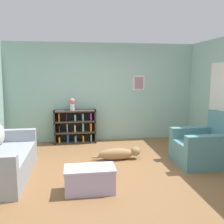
{
  "coord_description": "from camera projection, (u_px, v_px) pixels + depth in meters",
  "views": [
    {
      "loc": [
        -0.72,
        -4.43,
        1.81
      ],
      "look_at": [
        0.0,
        0.4,
        1.05
      ],
      "focal_mm": 40.0,
      "sensor_mm": 36.0,
      "label": 1
    }
  ],
  "objects": [
    {
      "name": "couch",
      "position": [
        0.0,
        160.0,
        4.34
      ],
      "size": [
        0.85,
        1.86,
        0.8
      ],
      "color": "#9399A3",
      "rests_on": "ground_plane"
    },
    {
      "name": "coffee_table",
      "position": [
        90.0,
        179.0,
        3.83
      ],
      "size": [
        0.78,
        0.43,
        0.39
      ],
      "color": "#ADA3CC",
      "rests_on": "ground_plane"
    },
    {
      "name": "bookshelf",
      "position": [
        76.0,
        127.0,
        6.54
      ],
      "size": [
        1.08,
        0.32,
        0.86
      ],
      "color": "#42382D",
      "rests_on": "ground_plane"
    },
    {
      "name": "vase",
      "position": [
        72.0,
        103.0,
        6.42
      ],
      "size": [
        0.15,
        0.15,
        0.31
      ],
      "color": "silver",
      "rests_on": "bookshelf"
    },
    {
      "name": "dog",
      "position": [
        119.0,
        154.0,
        5.27
      ],
      "size": [
        1.04,
        0.22,
        0.26
      ],
      "color": "#9E7A4C",
      "rests_on": "ground_plane"
    },
    {
      "name": "ground_plane",
      "position": [
        115.0,
        170.0,
        4.72
      ],
      "size": [
        14.0,
        14.0,
        0.0
      ],
      "primitive_type": "plane",
      "color": "brown"
    },
    {
      "name": "wall_back",
      "position": [
        102.0,
        92.0,
        6.72
      ],
      "size": [
        5.6,
        0.13,
        2.6
      ],
      "color": "#93BCB2",
      "rests_on": "ground_plane"
    },
    {
      "name": "recliner_chair",
      "position": [
        205.0,
        147.0,
        5.0
      ],
      "size": [
        1.04,
        0.9,
        1.03
      ],
      "color": "slate",
      "rests_on": "ground_plane"
    }
  ]
}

